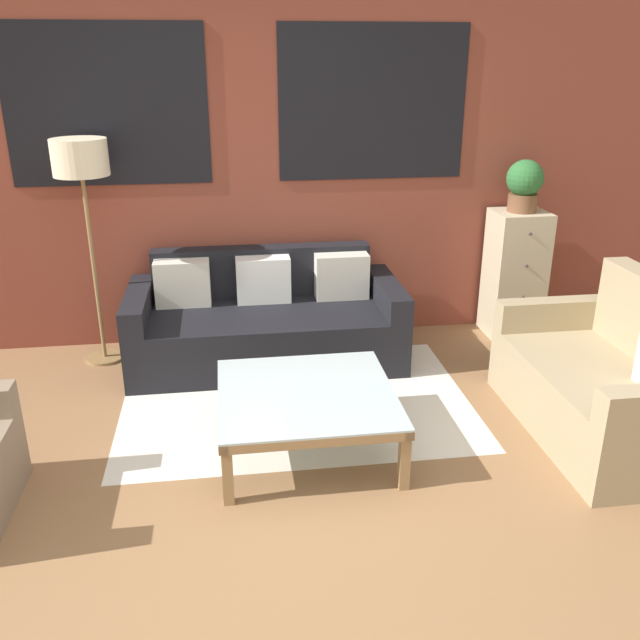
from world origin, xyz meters
The scene contains 9 objects.
ground_plane centered at (0.00, 0.00, 0.00)m, with size 16.00×16.00×0.00m, color #8E6642.
wall_back_brick centered at (0.00, 2.44, 1.41)m, with size 8.40×0.09×2.80m.
rug centered at (0.23, 1.23, 0.00)m, with size 2.26×1.59×0.00m.
couch_dark centered at (0.09, 1.95, 0.29)m, with size 1.97×0.88×0.78m.
settee_vintage centered at (2.03, 0.59, 0.31)m, with size 0.80×1.42×0.92m.
coffee_table centered at (0.23, 0.66, 0.32)m, with size 0.99×0.99×0.37m.
floor_lamp centered at (-1.12, 2.11, 1.41)m, with size 0.38×0.38×1.61m.
drawer_cabinet centered at (2.09, 2.17, 0.50)m, with size 0.41×0.40×1.01m.
potted_plant centered at (2.09, 2.17, 1.22)m, with size 0.28×0.28×0.39m.
Camera 1 is at (-0.17, -2.71, 2.13)m, focal length 38.00 mm.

